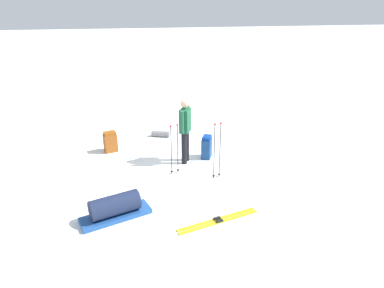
# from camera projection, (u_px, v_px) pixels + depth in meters

# --- Properties ---
(ground_plane) EXTENTS (80.00, 80.00, 0.00)m
(ground_plane) POSITION_uv_depth(u_px,v_px,m) (192.00, 169.00, 8.67)
(ground_plane) COLOR white
(skier_standing) EXTENTS (0.35, 0.52, 1.70)m
(skier_standing) POSITION_uv_depth(u_px,v_px,m) (185.00, 128.00, 8.69)
(skier_standing) COLOR black
(skier_standing) RESTS_ON ground_plane
(ski_pair_near) EXTENTS (1.70, 0.63, 0.05)m
(ski_pair_near) POSITION_uv_depth(u_px,v_px,m) (218.00, 221.00, 6.69)
(ski_pair_near) COLOR gold
(ski_pair_near) RESTS_ON ground_plane
(backpack_large_dark) EXTENTS (0.35, 0.40, 0.62)m
(backpack_large_dark) POSITION_uv_depth(u_px,v_px,m) (207.00, 147.00, 9.18)
(backpack_large_dark) COLOR navy
(backpack_large_dark) RESTS_ON ground_plane
(backpack_bright) EXTENTS (0.40, 0.33, 0.59)m
(backpack_bright) POSITION_uv_depth(u_px,v_px,m) (110.00, 142.00, 9.55)
(backpack_bright) COLOR #944C1A
(backpack_bright) RESTS_ON ground_plane
(ski_poles_planted_near) EXTENTS (0.23, 0.12, 1.27)m
(ski_poles_planted_near) POSITION_uv_depth(u_px,v_px,m) (174.00, 147.00, 8.22)
(ski_poles_planted_near) COLOR black
(ski_poles_planted_near) RESTS_ON ground_plane
(ski_poles_planted_far) EXTENTS (0.22, 0.11, 1.40)m
(ski_poles_planted_far) POSITION_uv_depth(u_px,v_px,m) (217.00, 148.00, 7.99)
(ski_poles_planted_far) COLOR black
(ski_poles_planted_far) RESTS_ON ground_plane
(gear_sled) EXTENTS (1.44, 0.90, 0.49)m
(gear_sled) POSITION_uv_depth(u_px,v_px,m) (115.00, 208.00, 6.72)
(gear_sled) COLOR #204E95
(gear_sled) RESTS_ON ground_plane
(sleeping_mat_rolled) EXTENTS (0.58, 0.33, 0.18)m
(sleeping_mat_rolled) POSITION_uv_depth(u_px,v_px,m) (161.00, 134.00, 10.63)
(sleeping_mat_rolled) COLOR slate
(sleeping_mat_rolled) RESTS_ON ground_plane
(thermos_bottle) EXTENTS (0.07, 0.07, 0.26)m
(thermos_bottle) POSITION_uv_depth(u_px,v_px,m) (185.00, 130.00, 10.85)
(thermos_bottle) COLOR black
(thermos_bottle) RESTS_ON ground_plane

